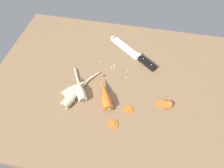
% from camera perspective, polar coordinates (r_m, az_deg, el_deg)
% --- Properties ---
extents(ground_plane, '(1.20, 0.90, 0.04)m').
position_cam_1_polar(ground_plane, '(0.99, 0.23, -0.28)').
color(ground_plane, brown).
extents(chefs_knife, '(0.29, 0.24, 0.04)m').
position_cam_1_polar(chefs_knife, '(1.11, 5.34, 9.40)').
color(chefs_knife, silver).
rests_on(chefs_knife, ground_plane).
extents(whole_carrot, '(0.11, 0.18, 0.04)m').
position_cam_1_polar(whole_carrot, '(0.90, -1.88, -3.02)').
color(whole_carrot, '#D6601E').
rests_on(whole_carrot, ground_plane).
extents(parsnip_front, '(0.12, 0.19, 0.04)m').
position_cam_1_polar(parsnip_front, '(0.94, -9.15, -1.28)').
color(parsnip_front, beige).
rests_on(parsnip_front, ground_plane).
extents(parsnip_mid_left, '(0.14, 0.18, 0.04)m').
position_cam_1_polar(parsnip_mid_left, '(0.94, -10.42, -1.07)').
color(parsnip_mid_left, beige).
rests_on(parsnip_mid_left, ground_plane).
extents(parsnip_mid_right, '(0.10, 0.20, 0.04)m').
position_cam_1_polar(parsnip_mid_right, '(0.92, -10.94, -3.19)').
color(parsnip_mid_right, beige).
rests_on(parsnip_mid_right, ground_plane).
extents(carrot_slice_stack, '(0.07, 0.04, 0.02)m').
position_cam_1_polar(carrot_slice_stack, '(0.92, 14.79, -5.56)').
color(carrot_slice_stack, '#D6601E').
rests_on(carrot_slice_stack, ground_plane).
extents(carrot_slice_stray_near, '(0.04, 0.04, 0.01)m').
position_cam_1_polar(carrot_slice_stray_near, '(0.89, 4.78, -7.15)').
color(carrot_slice_stray_near, '#D6601E').
rests_on(carrot_slice_stray_near, ground_plane).
extents(carrot_slice_stray_mid, '(0.04, 0.04, 0.01)m').
position_cam_1_polar(carrot_slice_stray_mid, '(0.85, 0.28, -11.39)').
color(carrot_slice_stray_mid, '#D6601E').
rests_on(carrot_slice_stray_mid, ground_plane).
extents(mince_crumbs, '(0.16, 0.10, 0.01)m').
position_cam_1_polar(mince_crumbs, '(1.02, -0.23, 4.16)').
color(mince_crumbs, beige).
rests_on(mince_crumbs, ground_plane).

